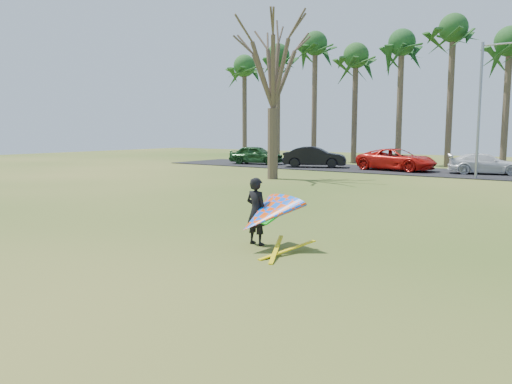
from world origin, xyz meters
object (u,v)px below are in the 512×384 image
Objects in this scene: car_0 at (256,155)px; car_3 at (485,164)px; streetlight at (483,104)px; car_1 at (315,157)px; car_2 at (397,160)px; bare_tree_left at (273,61)px; kite_flyer at (264,215)px.

car_0 is 17.74m from car_3.
car_1 is (-12.23, 2.01, -3.61)m from streetlight.
streetlight is 7.53m from car_2.
bare_tree_left reaches higher than car_2.
streetlight reaches higher than car_3.
streetlight is 1.74× the size of car_3.
car_1 is at bearing 116.04° from kite_flyer.
car_3 is at bearing 45.76° from bare_tree_left.
bare_tree_left is at bearing 165.32° from car_2.
streetlight reaches higher than car_2.
car_2 is 1.21× the size of car_3.
streetlight is 12.91m from car_1.
bare_tree_left is 4.06× the size of kite_flyer.
bare_tree_left is 1.75× the size of car_2.
kite_flyer is (9.63, -14.93, -6.07)m from bare_tree_left.
bare_tree_left is 2.02× the size of car_1.
car_1 is (5.74, -0.32, 0.02)m from car_0.
car_2 is (6.21, 0.70, -0.02)m from car_1.
car_1 is (-2.07, 9.01, -6.07)m from bare_tree_left.
car_3 is at bearing -76.98° from car_2.
car_0 is at bearing 76.53° from car_3.
streetlight is 18.49m from car_0.
kite_flyer is (-0.53, -21.93, -3.61)m from streetlight.
car_0 reaches higher than car_2.
car_0 reaches higher than car_3.
car_3 is 25.10m from kite_flyer.
streetlight is at bearing 88.61° from kite_flyer.
car_1 is 6.25m from car_2.
car_3 is (9.90, 10.17, -6.19)m from bare_tree_left.
car_2 is (11.96, 0.37, -0.00)m from car_0.
car_3 is at bearing 89.38° from kite_flyer.
car_3 is (5.76, 0.46, -0.10)m from car_2.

